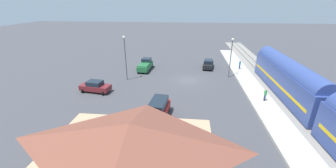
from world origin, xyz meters
TOP-DOWN VIEW (x-y plane):
  - ground_plane at (0.00, 0.00)m, footprint 200.00×200.00m
  - railway_track at (-14.00, 0.00)m, footprint 4.80×70.00m
  - platform at (-10.00, 0.00)m, footprint 3.20×46.00m
  - passenger_train at (-14.00, 14.19)m, footprint 2.93×38.99m
  - station_building at (4.00, 22.00)m, footprint 12.43×8.64m
  - pedestrian_on_platform at (-9.95, -6.49)m, footprint 0.36×0.36m
  - pedestrian_waiting_far at (-10.27, 7.39)m, footprint 0.36×0.36m
  - sedan_black at (-3.93, -7.37)m, footprint 2.52×4.73m
  - sedan_maroon at (13.92, 6.23)m, footprint 4.72×2.77m
  - pickup_green at (8.53, -4.94)m, footprint 2.27×5.50m
  - suv_red at (3.42, 12.62)m, footprint 2.47×5.08m
  - light_pole_near_platform at (-7.20, -2.36)m, footprint 0.44×0.44m
  - light_pole_lot_center at (10.65, 0.72)m, footprint 0.44×0.44m

SIDE VIEW (x-z plane):
  - ground_plane at x=0.00m, z-range 0.00..0.00m
  - railway_track at x=-14.00m, z-range -0.06..0.24m
  - platform at x=-10.00m, z-range 0.00..0.30m
  - sedan_black at x=-3.93m, z-range 0.01..1.75m
  - sedan_maroon at x=13.92m, z-range 0.01..1.75m
  - pickup_green at x=8.53m, z-range -0.04..2.10m
  - suv_red at x=3.42m, z-range 0.04..2.26m
  - pedestrian_on_platform at x=-9.95m, z-range 0.43..2.14m
  - pedestrian_waiting_far at x=-10.27m, z-range 0.43..2.14m
  - station_building at x=4.00m, z-range 0.10..5.27m
  - passenger_train at x=-14.00m, z-range 0.37..5.35m
  - light_pole_near_platform at x=-7.20m, z-range 0.96..7.93m
  - light_pole_lot_center at x=10.65m, z-range 0.99..8.55m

